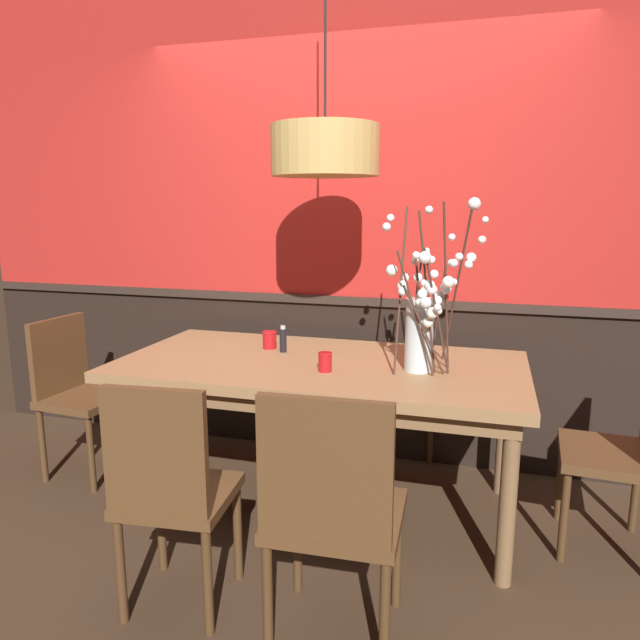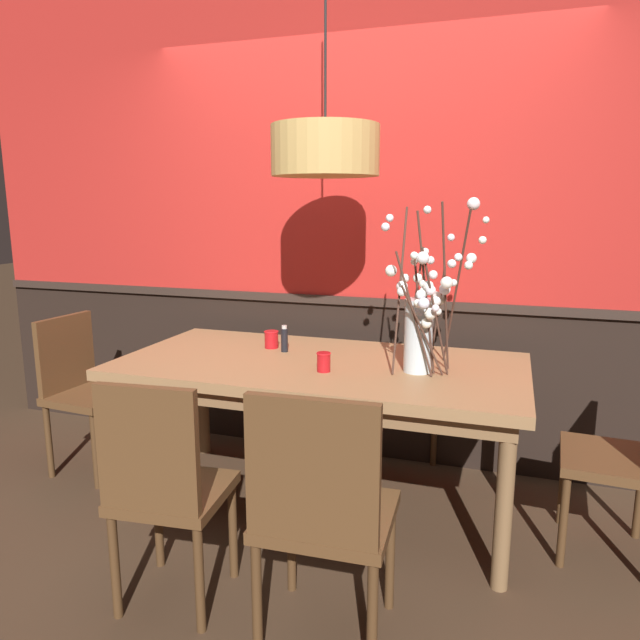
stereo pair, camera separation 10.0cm
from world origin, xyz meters
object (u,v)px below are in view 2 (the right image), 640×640
(chair_far_side_left, at_px, (321,357))
(condiment_bottle, at_px, (284,339))
(dining_table, at_px, (320,377))
(chair_near_side_left, at_px, (164,484))
(chair_head_east_end, at_px, (626,450))
(chair_far_side_right, at_px, (414,366))
(candle_holder_nearer_edge, at_px, (271,339))
(candle_holder_nearer_center, at_px, (324,362))
(chair_near_side_right, at_px, (322,507))
(pendant_lamp, at_px, (325,151))
(vase_with_blossoms, at_px, (423,318))
(chair_head_west_end, at_px, (82,384))

(chair_far_side_left, distance_m, condiment_bottle, 0.86)
(dining_table, xyz_separation_m, chair_near_side_left, (-0.31, -0.94, -0.18))
(chair_head_east_end, relative_size, chair_far_side_left, 0.89)
(chair_far_side_left, bearing_deg, chair_far_side_right, -0.79)
(candle_holder_nearer_edge, height_order, condiment_bottle, condiment_bottle)
(dining_table, bearing_deg, chair_near_side_left, -108.14)
(chair_head_east_end, height_order, condiment_bottle, condiment_bottle)
(candle_holder_nearer_center, xyz_separation_m, condiment_bottle, (-0.31, 0.29, 0.02))
(chair_near_side_right, relative_size, candle_holder_nearer_edge, 10.21)
(condiment_bottle, xyz_separation_m, pendant_lamp, (0.26, -0.09, 0.95))
(chair_near_side_left, bearing_deg, pendant_lamp, 71.57)
(dining_table, height_order, vase_with_blossoms, vase_with_blossoms)
(vase_with_blossoms, relative_size, candle_holder_nearer_edge, 8.45)
(chair_head_east_end, bearing_deg, candle_holder_nearer_edge, 174.07)
(chair_far_side_right, bearing_deg, candle_holder_nearer_center, -103.23)
(chair_head_west_end, height_order, chair_far_side_right, chair_far_side_right)
(chair_head_east_end, distance_m, chair_near_side_left, 1.95)
(chair_head_east_end, xyz_separation_m, chair_far_side_left, (-1.70, 0.92, 0.04))
(dining_table, relative_size, chair_near_side_left, 2.14)
(chair_far_side_left, xyz_separation_m, vase_with_blossoms, (0.80, -0.97, 0.50))
(chair_far_side_right, relative_size, candle_holder_nearer_center, 10.49)
(chair_near_side_right, distance_m, candle_holder_nearer_center, 0.86)
(condiment_bottle, bearing_deg, vase_with_blossoms, -12.62)
(chair_near_side_right, height_order, chair_far_side_right, chair_near_side_right)
(chair_head_west_end, distance_m, pendant_lamp, 1.95)
(chair_head_west_end, relative_size, chair_near_side_left, 0.98)
(chair_near_side_right, relative_size, condiment_bottle, 6.77)
(candle_holder_nearer_center, bearing_deg, candle_holder_nearer_edge, 139.87)
(dining_table, height_order, candle_holder_nearer_center, candle_holder_nearer_center)
(chair_head_west_end, xyz_separation_m, candle_holder_nearer_center, (1.53, -0.16, 0.31))
(chair_head_west_end, height_order, pendant_lamp, pendant_lamp)
(chair_head_east_end, bearing_deg, chair_head_west_end, -179.79)
(candle_holder_nearer_edge, relative_size, pendant_lamp, 0.07)
(chair_near_side_right, bearing_deg, vase_with_blossoms, 77.98)
(chair_far_side_right, relative_size, chair_far_side_left, 0.98)
(pendant_lamp, bearing_deg, chair_near_side_left, -108.43)
(chair_head_east_end, height_order, chair_far_side_left, chair_far_side_left)
(chair_far_side_right, distance_m, chair_far_side_left, 0.62)
(pendant_lamp, bearing_deg, candle_holder_nearer_center, -73.78)
(chair_far_side_left, bearing_deg, chair_near_side_left, -90.34)
(chair_far_side_right, distance_m, chair_near_side_left, 1.96)
(chair_head_west_end, xyz_separation_m, condiment_bottle, (1.22, 0.14, 0.33))
(dining_table, relative_size, pendant_lamp, 1.56)
(dining_table, bearing_deg, condiment_bottle, 152.60)
(candle_holder_nearer_edge, height_order, pendant_lamp, pendant_lamp)
(chair_far_side_left, bearing_deg, chair_near_side_right, -71.84)
(candle_holder_nearer_center, bearing_deg, chair_head_east_end, 7.12)
(chair_head_west_end, xyz_separation_m, chair_near_side_right, (1.78, -0.93, 0.02))
(candle_holder_nearer_edge, xyz_separation_m, condiment_bottle, (0.10, -0.06, 0.02))
(chair_near_side_left, xyz_separation_m, candle_holder_nearer_edge, (-0.03, 1.12, 0.31))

